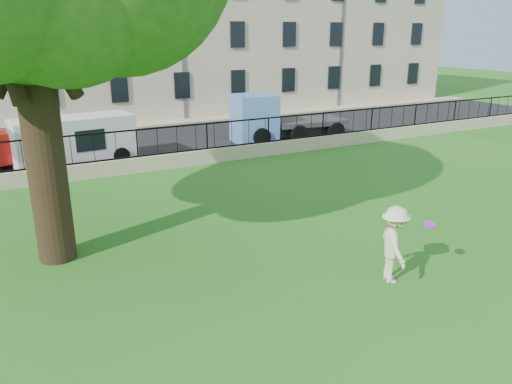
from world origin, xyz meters
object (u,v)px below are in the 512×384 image
frisbee (429,225)px  blue_truck (287,116)px  man (394,245)px  red_sedan (9,148)px  white_van (75,141)px

frisbee → blue_truck: bearing=69.8°
man → red_sedan: (-7.00, 15.22, -0.13)m
blue_truck → frisbee: bearing=-104.3°
frisbee → red_sedan: bearing=116.3°
man → red_sedan: 16.75m
red_sedan → man: bearing=-160.8°
red_sedan → white_van: bearing=-117.3°
man → white_van: (-4.50, 14.22, 0.12)m
frisbee → red_sedan: red_sedan is taller
white_van → blue_truck: 10.59m
red_sedan → blue_truck: (13.09, -0.83, 0.44)m
white_van → blue_truck: size_ratio=0.84×
white_van → blue_truck: bearing=-4.8°
man → red_sedan: man is taller
red_sedan → white_van: 2.70m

